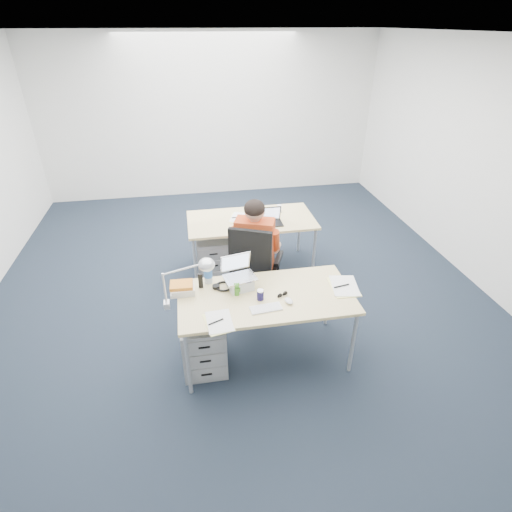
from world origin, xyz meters
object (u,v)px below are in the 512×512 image
at_px(computer_mouse, 289,301).
at_px(bear_figurine, 237,289).
at_px(cordless_phone, 201,281).
at_px(desk_far, 251,222).
at_px(book_stack, 182,288).
at_px(water_bottle, 208,271).
at_px(desk_near, 266,300).
at_px(drawer_pedestal_far, 212,256).
at_px(seated_person, 257,250).
at_px(desk_lamp, 181,283).
at_px(headphones, 224,286).
at_px(silver_laptop, 240,274).
at_px(can_koozie, 260,295).
at_px(wireless_keyboard, 266,308).
at_px(dark_laptop, 271,216).
at_px(office_chair, 255,285).
at_px(sunglasses, 282,295).
at_px(drawer_pedestal_near, 204,342).
at_px(far_cup, 279,208).

height_order(computer_mouse, bear_figurine, bear_figurine).
distance_m(bear_figurine, cordless_phone, 0.36).
distance_m(desk_far, book_stack, 1.71).
bearing_deg(water_bottle, bear_figurine, -46.23).
relative_size(desk_near, drawer_pedestal_far, 2.91).
distance_m(seated_person, desk_lamp, 1.32).
xyz_separation_m(drawer_pedestal_far, headphones, (0.02, -1.38, 0.47)).
bearing_deg(headphones, water_bottle, 137.55).
relative_size(silver_laptop, can_koozie, 3.05).
height_order(wireless_keyboard, computer_mouse, computer_mouse).
distance_m(silver_laptop, bear_figurine, 0.14).
height_order(silver_laptop, dark_laptop, silver_laptop).
relative_size(wireless_keyboard, bear_figurine, 2.15).
xyz_separation_m(desk_lamp, dark_laptop, (1.10, 1.47, -0.13)).
distance_m(desk_near, desk_lamp, 0.80).
xyz_separation_m(can_koozie, dark_laptop, (0.42, 1.50, 0.05)).
height_order(desk_far, office_chair, office_chair).
relative_size(book_stack, dark_laptop, 0.78).
bearing_deg(desk_lamp, cordless_phone, 67.68).
bearing_deg(computer_mouse, desk_far, 75.58).
height_order(silver_laptop, can_koozie, silver_laptop).
bearing_deg(seated_person, book_stack, -116.88).
height_order(desk_far, headphones, headphones).
height_order(drawer_pedestal_far, computer_mouse, computer_mouse).
bearing_deg(silver_laptop, can_koozie, -66.11).
bearing_deg(dark_laptop, can_koozie, -105.60).
bearing_deg(wireless_keyboard, office_chair, 80.34).
distance_m(headphones, book_stack, 0.39).
relative_size(desk_near, dark_laptop, 5.64).
bearing_deg(book_stack, drawer_pedestal_far, 75.36).
relative_size(headphones, dark_laptop, 0.76).
bearing_deg(dark_laptop, sunglasses, -98.04).
height_order(drawer_pedestal_far, can_koozie, can_koozie).
xyz_separation_m(desk_near, water_bottle, (-0.50, 0.31, 0.18)).
height_order(drawer_pedestal_near, headphones, headphones).
height_order(desk_far, water_bottle, water_bottle).
bearing_deg(wireless_keyboard, headphones, 124.48).
relative_size(desk_far, headphones, 7.40).
height_order(wireless_keyboard, desk_lamp, desk_lamp).
height_order(seated_person, wireless_keyboard, seated_person).
distance_m(desk_far, dark_laptop, 0.32).
distance_m(cordless_phone, sunglasses, 0.77).
distance_m(office_chair, sunglasses, 0.93).
height_order(drawer_pedestal_near, desk_lamp, desk_lamp).
bearing_deg(drawer_pedestal_far, bear_figurine, -85.39).
distance_m(drawer_pedestal_near, can_koozie, 0.74).
relative_size(headphones, cordless_phone, 1.41).
height_order(bear_figurine, far_cup, bear_figurine).
relative_size(desk_near, silver_laptop, 5.20).
height_order(desk_near, headphones, headphones).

